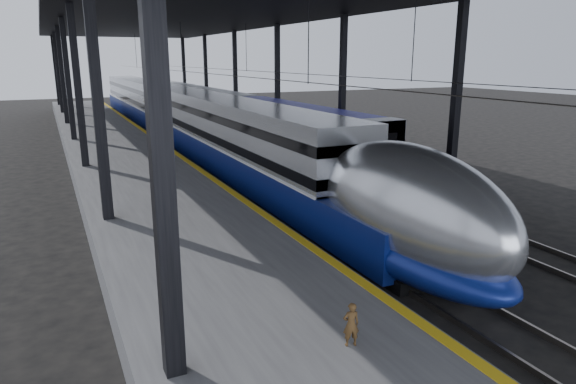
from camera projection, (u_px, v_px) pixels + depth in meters
ground at (323, 268)px, 16.17m from camera, size 160.00×160.00×0.00m
platform at (119, 156)px, 32.12m from camera, size 6.00×80.00×1.00m
yellow_strip at (164, 145)px, 33.14m from camera, size 0.30×80.00×0.01m
rails at (240, 153)px, 35.51m from camera, size 6.52×80.00×0.16m
canopy at (197, 14)px, 32.16m from camera, size 18.00×75.00×9.47m
tgv_train at (182, 118)px, 39.32m from camera, size 2.92×65.20×4.19m
second_train at (213, 109)px, 48.46m from camera, size 2.59×56.05×3.56m
child at (351, 324)px, 9.87m from camera, size 0.37×0.28×0.90m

